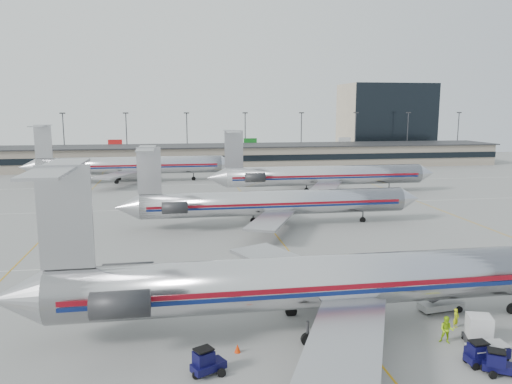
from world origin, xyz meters
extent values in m
plane|color=gray|center=(0.00, 0.00, 0.00)|extent=(260.00, 260.00, 0.00)
cube|color=silver|center=(0.00, 10.00, 0.01)|extent=(160.00, 0.15, 0.02)
cube|color=gray|center=(0.00, 98.00, 3.00)|extent=(160.00, 16.00, 6.00)
cube|color=black|center=(0.00, 89.90, 3.20)|extent=(160.00, 0.20, 1.60)
cube|color=#2D2D30|center=(0.00, 98.00, 6.10)|extent=(162.00, 17.00, 0.30)
cylinder|color=#38383D|center=(-45.00, 112.00, 7.50)|extent=(0.30, 0.30, 15.00)
cube|color=#2D2D30|center=(-45.00, 112.00, 15.10)|extent=(1.60, 0.40, 0.35)
cylinder|color=#38383D|center=(-27.00, 112.00, 7.50)|extent=(0.30, 0.30, 15.00)
cube|color=#2D2D30|center=(-27.00, 112.00, 15.10)|extent=(1.60, 0.40, 0.35)
cylinder|color=#38383D|center=(-9.00, 112.00, 7.50)|extent=(0.30, 0.30, 15.00)
cube|color=#2D2D30|center=(-9.00, 112.00, 15.10)|extent=(1.60, 0.40, 0.35)
cylinder|color=#38383D|center=(9.00, 112.00, 7.50)|extent=(0.30, 0.30, 15.00)
cube|color=#2D2D30|center=(9.00, 112.00, 15.10)|extent=(1.60, 0.40, 0.35)
cylinder|color=#38383D|center=(27.00, 112.00, 7.50)|extent=(0.30, 0.30, 15.00)
cube|color=#2D2D30|center=(27.00, 112.00, 15.10)|extent=(1.60, 0.40, 0.35)
cylinder|color=#38383D|center=(45.00, 112.00, 7.50)|extent=(0.30, 0.30, 15.00)
cube|color=#2D2D30|center=(45.00, 112.00, 15.10)|extent=(1.60, 0.40, 0.35)
cylinder|color=#38383D|center=(63.00, 112.00, 7.50)|extent=(0.30, 0.30, 15.00)
cube|color=#2D2D30|center=(63.00, 112.00, 15.10)|extent=(1.60, 0.40, 0.35)
cylinder|color=#38383D|center=(81.00, 112.00, 7.50)|extent=(0.30, 0.30, 15.00)
cube|color=#2D2D30|center=(81.00, 112.00, 15.10)|extent=(1.60, 0.40, 0.35)
cube|color=tan|center=(62.00, 128.00, 12.50)|extent=(30.00, 20.00, 25.00)
cylinder|color=silver|center=(-0.83, -8.07, 3.70)|extent=(42.28, 3.91, 3.91)
cone|color=#ACACB0|center=(-23.87, -8.07, 3.70)|extent=(3.81, 3.91, 3.91)
cube|color=maroon|center=(-0.83, -10.04, 3.86)|extent=(40.17, 0.05, 0.37)
cube|color=#0B1A52|center=(-0.83, -10.04, 3.44)|extent=(40.17, 0.05, 0.30)
cube|color=#ACACB0|center=(-2.94, -0.67, 2.64)|extent=(9.83, 14.33, 0.34)
cube|color=#ACACB0|center=(-2.94, -15.47, 2.64)|extent=(9.83, 14.33, 0.34)
cube|color=#ACACB0|center=(-20.38, -8.07, 9.25)|extent=(3.59, 0.26, 7.19)
cube|color=#ACACB0|center=(-20.70, -8.07, 12.63)|extent=(2.54, 11.10, 0.19)
cylinder|color=#2D2D30|center=(-16.68, -5.06, 4.02)|extent=(3.81, 1.80, 1.80)
cylinder|color=#2D2D30|center=(-16.68, -11.08, 4.02)|extent=(3.81, 1.80, 1.80)
cylinder|color=#2D2D30|center=(-4.00, -10.61, 0.87)|extent=(0.21, 0.21, 1.74)
cylinder|color=#2D2D30|center=(-4.00, -5.53, 0.87)|extent=(0.21, 0.21, 1.74)
cylinder|color=silver|center=(0.99, 25.45, 3.29)|extent=(37.58, 3.48, 3.48)
cone|color=silver|center=(21.28, 25.45, 3.29)|extent=(3.01, 3.48, 3.48)
cone|color=#ACACB0|center=(-19.50, 25.45, 3.29)|extent=(3.38, 3.48, 3.48)
cube|color=maroon|center=(0.99, 23.70, 3.43)|extent=(35.70, 0.05, 0.33)
cube|color=#0B1A52|center=(0.99, 23.70, 3.05)|extent=(35.70, 0.05, 0.26)
cube|color=#ACACB0|center=(-0.89, 32.02, 2.35)|extent=(8.74, 12.74, 0.30)
cube|color=#ACACB0|center=(-0.89, 18.87, 2.35)|extent=(8.74, 12.74, 0.30)
cube|color=#ACACB0|center=(-16.39, 25.45, 8.22)|extent=(3.19, 0.23, 6.39)
cube|color=#ACACB0|center=(-16.68, 25.45, 11.23)|extent=(2.25, 9.87, 0.17)
cylinder|color=#2D2D30|center=(-13.11, 28.12, 3.57)|extent=(3.38, 1.60, 1.60)
cylinder|color=#2D2D30|center=(-13.11, 22.77, 3.57)|extent=(3.38, 1.60, 1.60)
cylinder|color=#2D2D30|center=(14.14, 25.45, 0.78)|extent=(0.19, 0.19, 1.55)
cylinder|color=#2D2D30|center=(-1.83, 23.19, 0.78)|extent=(0.19, 0.19, 1.55)
cylinder|color=#2D2D30|center=(-1.83, 27.70, 0.78)|extent=(0.19, 0.19, 1.55)
cylinder|color=black|center=(14.14, 25.45, 0.33)|extent=(0.85, 0.28, 0.85)
cylinder|color=silver|center=(16.01, 50.33, 3.59)|extent=(38.95, 3.79, 3.79)
cone|color=silver|center=(37.13, 50.33, 3.59)|extent=(3.28, 3.79, 3.79)
cone|color=#ACACB0|center=(-5.31, 50.33, 3.59)|extent=(3.69, 3.79, 3.79)
cube|color=maroon|center=(16.01, 48.42, 3.74)|extent=(37.00, 0.05, 0.36)
cube|color=#0B1A52|center=(16.01, 48.42, 3.33)|extent=(37.00, 0.05, 0.29)
cube|color=#ACACB0|center=(13.96, 57.50, 2.56)|extent=(9.53, 13.90, 0.33)
cube|color=#ACACB0|center=(13.96, 43.15, 2.56)|extent=(9.53, 13.90, 0.33)
cube|color=#ACACB0|center=(-1.93, 50.33, 8.97)|extent=(3.49, 0.26, 6.97)
cube|color=#ACACB0|center=(-2.23, 50.33, 12.25)|extent=(2.46, 10.76, 0.18)
cylinder|color=#2D2D30|center=(1.66, 53.25, 3.90)|extent=(3.69, 1.74, 1.74)
cylinder|color=#2D2D30|center=(1.66, 47.40, 3.90)|extent=(3.69, 1.74, 1.74)
cylinder|color=#2D2D30|center=(29.34, 50.33, 0.85)|extent=(0.21, 0.21, 1.69)
cylinder|color=#2D2D30|center=(12.94, 47.87, 0.85)|extent=(0.21, 0.21, 1.69)
cylinder|color=#2D2D30|center=(12.94, 52.79, 0.85)|extent=(0.21, 0.21, 1.69)
cylinder|color=black|center=(29.34, 50.33, 0.36)|extent=(0.92, 0.31, 0.92)
cylinder|color=silver|center=(-22.60, 72.78, 3.74)|extent=(40.57, 3.95, 3.95)
cone|color=silver|center=(-0.61, 72.78, 3.74)|extent=(3.42, 3.95, 3.95)
cone|color=#ACACB0|center=(-44.80, 72.78, 3.74)|extent=(3.84, 3.95, 3.95)
cube|color=maroon|center=(-22.60, 70.79, 3.90)|extent=(38.54, 0.05, 0.37)
cube|color=#0B1A52|center=(-22.60, 70.79, 3.47)|extent=(38.54, 0.05, 0.30)
cube|color=#ACACB0|center=(-24.73, 80.25, 2.67)|extent=(9.93, 14.47, 0.34)
cube|color=#ACACB0|center=(-24.73, 65.31, 2.67)|extent=(9.93, 14.47, 0.34)
cube|color=#ACACB0|center=(-41.28, 72.78, 9.34)|extent=(3.63, 0.27, 7.26)
cube|color=#ACACB0|center=(-41.60, 72.78, 12.76)|extent=(2.56, 11.21, 0.19)
cylinder|color=#2D2D30|center=(-37.54, 75.82, 4.06)|extent=(3.84, 1.81, 1.81)
cylinder|color=#2D2D30|center=(-37.54, 69.74, 4.06)|extent=(3.84, 1.81, 1.81)
cylinder|color=#2D2D30|center=(-8.72, 72.78, 0.88)|extent=(0.21, 0.21, 1.76)
cylinder|color=#2D2D30|center=(-25.80, 70.22, 0.88)|extent=(0.21, 0.21, 1.76)
cylinder|color=#2D2D30|center=(-25.80, 75.34, 0.88)|extent=(0.21, 0.21, 1.76)
cylinder|color=black|center=(-8.72, 72.78, 0.37)|extent=(0.96, 0.32, 0.96)
cube|color=black|center=(-11.21, -13.49, 0.53)|extent=(2.39, 1.94, 0.49)
cube|color=black|center=(-11.50, -13.49, 1.12)|extent=(1.48, 1.40, 0.87)
cube|color=black|center=(-11.50, -13.49, 1.70)|extent=(1.42, 1.34, 0.08)
cylinder|color=black|center=(-10.43, -13.00, 0.27)|extent=(0.54, 0.17, 0.54)
cylinder|color=black|center=(-10.43, -13.97, 0.27)|extent=(0.54, 0.17, 0.54)
cylinder|color=black|center=(-11.98, -13.00, 0.27)|extent=(0.54, 0.17, 0.54)
cylinder|color=black|center=(-11.98, -13.97, 0.27)|extent=(0.54, 0.17, 0.54)
cube|color=black|center=(6.41, -15.31, 0.52)|extent=(2.10, 1.11, 0.47)
cube|color=black|center=(6.13, -15.31, 1.08)|extent=(1.16, 0.98, 0.84)
cube|color=black|center=(6.13, -15.31, 1.64)|extent=(1.11, 0.93, 0.07)
cylinder|color=black|center=(7.16, -14.84, 0.26)|extent=(0.52, 0.17, 0.52)
cylinder|color=black|center=(7.16, -15.78, 0.26)|extent=(0.52, 0.17, 0.52)
cylinder|color=black|center=(5.66, -14.84, 0.26)|extent=(0.52, 0.17, 0.52)
cylinder|color=black|center=(5.66, -15.78, 0.26)|extent=(0.52, 0.17, 0.52)
cube|color=black|center=(6.86, -16.47, 0.50)|extent=(2.23, 1.89, 0.46)
cube|color=black|center=(6.58, -16.47, 1.05)|extent=(1.41, 1.34, 0.82)
cube|color=black|center=(6.58, -16.47, 1.59)|extent=(1.34, 1.28, 0.07)
cylinder|color=black|center=(7.59, -16.01, 0.26)|extent=(0.51, 0.16, 0.51)
cylinder|color=black|center=(6.13, -16.01, 0.26)|extent=(0.51, 0.16, 0.51)
cylinder|color=black|center=(6.13, -16.92, 0.26)|extent=(0.51, 0.16, 0.51)
cube|color=black|center=(7.72, -14.55, 0.54)|extent=(1.85, 1.27, 0.68)
cube|color=#949494|center=(7.72, -14.55, 1.02)|extent=(1.85, 1.27, 0.06)
cylinder|color=black|center=(8.40, -14.01, 0.18)|extent=(0.35, 0.14, 0.35)
cylinder|color=black|center=(8.40, -15.08, 0.18)|extent=(0.35, 0.14, 0.35)
cylinder|color=black|center=(7.04, -14.01, 0.18)|extent=(0.35, 0.14, 0.35)
cylinder|color=black|center=(7.04, -15.08, 0.18)|extent=(0.35, 0.14, 0.35)
cube|color=black|center=(6.76, -15.05, 0.60)|extent=(2.15, 1.52, 0.77)
cube|color=#949494|center=(6.76, -15.05, 1.15)|extent=(2.15, 1.52, 0.07)
cylinder|color=black|center=(7.53, -14.45, 0.20)|extent=(0.39, 0.15, 0.39)
cylinder|color=black|center=(7.53, -15.65, 0.20)|extent=(0.39, 0.15, 0.39)
cylinder|color=black|center=(5.99, -14.45, 0.20)|extent=(0.39, 0.15, 0.39)
cylinder|color=black|center=(5.99, -15.65, 0.20)|extent=(0.39, 0.15, 0.39)
cube|color=#2D2D30|center=(8.11, -12.34, 0.27)|extent=(2.33, 2.13, 0.32)
cube|color=silver|center=(8.11, -12.34, 1.23)|extent=(1.99, 1.93, 1.60)
cylinder|color=black|center=(8.86, -11.70, 0.13)|extent=(0.26, 0.13, 0.26)
cylinder|color=black|center=(8.86, -12.98, 0.13)|extent=(0.26, 0.13, 0.26)
cylinder|color=black|center=(7.37, -11.70, 0.13)|extent=(0.26, 0.13, 0.26)
cylinder|color=black|center=(7.37, -12.98, 0.13)|extent=(0.26, 0.13, 0.26)
cube|color=#949494|center=(8.45, -6.61, 0.47)|extent=(3.87, 1.84, 0.52)
cube|color=#2D2D30|center=(9.07, -6.61, 1.65)|extent=(3.87, 1.43, 1.33)
cylinder|color=black|center=(9.79, -6.04, 0.26)|extent=(0.52, 0.17, 0.52)
cylinder|color=black|center=(9.79, -7.18, 0.26)|extent=(0.52, 0.17, 0.52)
cylinder|color=black|center=(7.10, -6.04, 0.26)|extent=(0.52, 0.17, 0.52)
cylinder|color=black|center=(7.10, -7.18, 0.26)|extent=(0.52, 0.17, 0.52)
imported|color=#CCDF15|center=(7.89, -9.79, 0.76)|extent=(0.66, 0.59, 1.52)
imported|color=#9FD714|center=(5.82, -12.01, 0.99)|extent=(1.21, 1.16, 1.98)
cone|color=red|center=(-9.05, -10.98, 0.30)|extent=(0.55, 0.55, 0.60)
camera|label=1|loc=(-12.96, -42.68, 16.56)|focal=35.00mm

